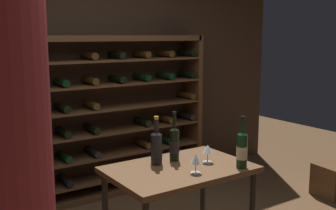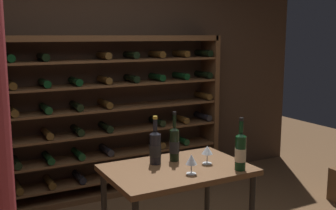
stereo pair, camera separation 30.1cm
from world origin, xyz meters
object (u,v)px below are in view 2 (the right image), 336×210
Objects in this scene: wine_bottle_black_capsule at (241,151)px; wine_bottle_amber_reserve at (174,143)px; wine_bottle_red_label at (155,147)px; tasting_table at (177,180)px; wine_rack at (118,116)px; wine_glass_stemmed_left at (207,151)px; wine_glass_stemmed_center at (191,160)px.

wine_bottle_black_capsule is 0.50m from wine_bottle_amber_reserve.
tasting_table is at bearing -55.45° from wine_bottle_red_label.
wine_rack is 1.75m from tasting_table.
wine_rack reaches higher than wine_bottle_amber_reserve.
tasting_table is 0.30m from wine_glass_stemmed_left.
wine_bottle_red_label is 0.38m from wine_glass_stemmed_left.
wine_glass_stemmed_left is at bearing -7.51° from tasting_table.
wine_glass_stemmed_center is at bearing 165.82° from wine_bottle_black_capsule.
wine_rack reaches higher than wine_glass_stemmed_left.
wine_rack is 2.44× the size of tasting_table.
wine_bottle_amber_reserve is at bearing 126.51° from wine_bottle_black_capsule.
wine_bottle_amber_reserve is 2.77× the size of wine_glass_stemmed_left.
wine_bottle_amber_reserve is at bearing 134.82° from wine_glass_stemmed_left.
wine_bottle_black_capsule is 1.00× the size of wine_bottle_amber_reserve.
wine_glass_stemmed_center is (0.01, -0.17, 0.19)m from tasting_table.
wine_glass_stemmed_center reaches higher than wine_glass_stemmed_left.
wine_glass_stemmed_left is (0.18, -0.18, -0.04)m from wine_bottle_amber_reserve.
wine_glass_stemmed_center is at bearing -96.69° from wine_rack.
wine_rack reaches higher than wine_bottle_red_label.
wine_glass_stemmed_left is (0.23, -0.03, 0.19)m from tasting_table.
wine_glass_stemmed_left is (0.22, 0.14, 0.00)m from wine_glass_stemmed_center.
wine_glass_stemmed_center is (-0.35, 0.09, -0.04)m from wine_bottle_black_capsule.
wine_bottle_amber_reserve is (0.16, -0.00, 0.01)m from wine_bottle_red_label.
wine_rack is at bearing 78.01° from wine_bottle_red_label.
wine_bottle_black_capsule is at bearing -53.49° from wine_bottle_amber_reserve.
wine_glass_stemmed_center is (-0.05, -0.32, -0.04)m from wine_bottle_amber_reserve.
tasting_table is at bearing -97.72° from wine_rack.
wine_glass_stemmed_left is at bearing -90.03° from wine_rack.
wine_bottle_red_label is 0.34m from wine_glass_stemmed_center.
wine_bottle_red_label reaches higher than tasting_table.
wine_bottle_black_capsule reaches higher than tasting_table.
wine_bottle_black_capsule is at bearing -61.48° from wine_glass_stemmed_left.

